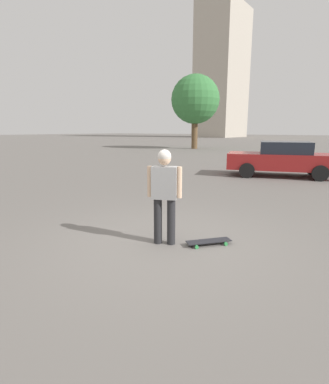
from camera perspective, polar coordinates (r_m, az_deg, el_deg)
The scene contains 6 objects.
ground_plane at distance 5.23m, azimuth 0.00°, elevation -9.74°, with size 220.00×220.00×0.00m, color slate.
person at distance 4.96m, azimuth 0.00°, elevation 0.51°, with size 0.36×0.53×1.61m.
skateboard at distance 5.21m, azimuth 8.43°, elevation -9.28°, with size 0.73×0.64×0.07m.
car_parked_near at distance 13.37m, azimuth 21.51°, elevation 5.93°, with size 3.04×4.64×1.44m.
building_block_distant at distance 81.70m, azimuth 10.93°, elevation 21.27°, with size 13.41×9.24×31.22m.
tree_distant at distance 31.04m, azimuth 5.88°, elevation 17.10°, with size 4.77×4.77×7.22m.
Camera 1 is at (-3.91, -2.89, 1.92)m, focal length 28.00 mm.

